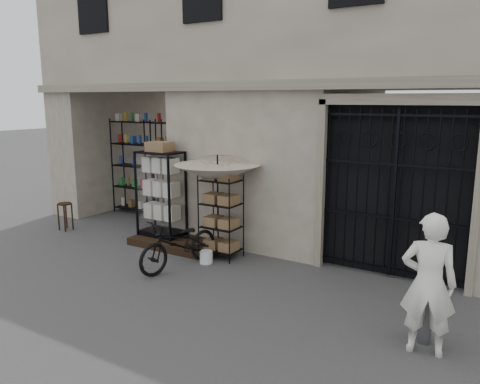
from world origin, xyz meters
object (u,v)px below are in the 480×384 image
Objects in this scene: shopkeeper at (423,352)px; market_umbrella at (217,169)px; display_cabinet at (161,198)px; bicycle at (180,268)px; wire_rack at (221,218)px; white_bucket at (206,257)px; wooden_stool at (65,216)px; steel_bollard at (426,309)px.

market_umbrella is at bearing -32.84° from shopkeeper.
display_cabinet is 1.94m from bicycle.
shopkeeper is at bearing 2.10° from bicycle.
wire_rack reaches higher than shopkeeper.
wire_rack is (1.62, -0.16, -0.17)m from display_cabinet.
wire_rack is 1.22m from bicycle.
wire_rack is 6.66× the size of white_bucket.
shopkeeper is (8.16, -1.29, -0.34)m from wooden_stool.
market_umbrella is 2.63× the size of steel_bollard.
market_umbrella is 9.79× the size of white_bucket.
white_bucket is 0.27× the size of steel_bollard.
display_cabinet is at bearing 10.61° from wooden_stool.
market_umbrella is at bearing 93.66° from bicycle.
bicycle is 1.00× the size of shopkeeper.
wooden_stool is at bearing 173.04° from wire_rack.
white_bucket is 0.14× the size of shopkeeper.
bicycle is 3.91m from wooden_stool.
bicycle is 4.32m from steel_bollard.
display_cabinet is 0.82× the size of market_umbrella.
display_cabinet reaches higher than white_bucket.
market_umbrella is 4.24m from wooden_stool.
market_umbrella reaches higher than white_bucket.
white_bucket is at bearing 166.88° from steel_bollard.
bicycle reaches higher than wooden_stool.
display_cabinet is 5.98m from shopkeeper.
display_cabinet reaches higher than wooden_stool.
wire_rack is 4.39m from shopkeeper.
bicycle is (-0.14, -1.02, -1.70)m from market_umbrella.
wire_rack is at bearing 4.31° from wooden_stool.
shopkeeper is (4.06, -1.17, -0.12)m from white_bucket.
shopkeeper is at bearing -33.08° from wire_rack.
white_bucket is at bearing -78.91° from market_umbrella.
wire_rack is at bearing -32.05° from shopkeeper.
wooden_stool is 8.27m from shopkeeper.
white_bucket is 4.14m from steel_bollard.
steel_bollard is (4.02, -0.94, 0.33)m from white_bucket.
white_bucket is at bearing 72.62° from bicycle.
display_cabinet is 1.88m from white_bucket.
bicycle reaches higher than white_bucket.
market_umbrella is (-0.16, 0.13, 0.91)m from wire_rack.
white_bucket is 0.53m from bicycle.
bicycle is (-0.25, -0.45, -0.12)m from white_bucket.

